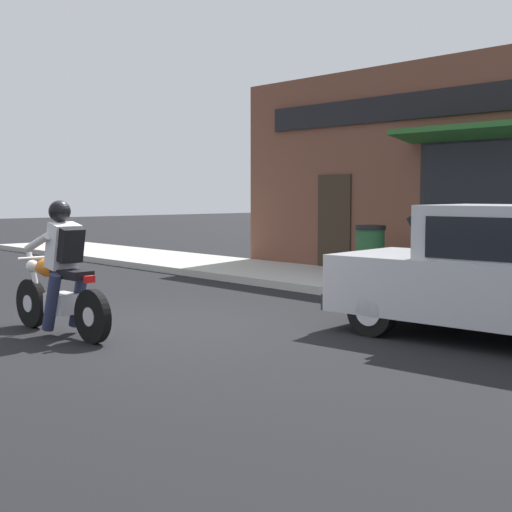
{
  "coord_description": "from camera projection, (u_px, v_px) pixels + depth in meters",
  "views": [
    {
      "loc": [
        -5.06,
        -7.59,
        1.7
      ],
      "look_at": [
        0.67,
        -1.26,
        0.95
      ],
      "focal_mm": 50.0,
      "sensor_mm": 36.0,
      "label": 1
    }
  ],
  "objects": [
    {
      "name": "ground_plane",
      "position": [
        152.0,
        326.0,
        9.14
      ],
      "size": [
        80.0,
        80.0,
        0.0
      ],
      "primitive_type": "plane",
      "color": "black"
    },
    {
      "name": "sidewalk_curb",
      "position": [
        272.0,
        273.0,
        14.67
      ],
      "size": [
        2.6,
        22.0,
        0.14
      ],
      "primitive_type": "cube",
      "color": "#ADAAA3",
      "rests_on": "ground"
    },
    {
      "name": "trash_bin",
      "position": [
        370.0,
        252.0,
        13.1
      ],
      "size": [
        0.56,
        0.56,
        0.98
      ],
      "color": "#23512D",
      "rests_on": "sidewalk_curb"
    },
    {
      "name": "storefront_building",
      "position": [
        485.0,
        171.0,
        12.65
      ],
      "size": [
        1.25,
        11.89,
        4.2
      ],
      "color": "brown",
      "rests_on": "ground"
    },
    {
      "name": "car_hatchback",
      "position": [
        501.0,
        275.0,
        8.16
      ],
      "size": [
        2.06,
        3.94,
        1.57
      ],
      "color": "black",
      "rests_on": "ground"
    },
    {
      "name": "motorcycle_with_rider",
      "position": [
        61.0,
        279.0,
        8.52
      ],
      "size": [
        0.58,
        2.02,
        1.62
      ],
      "color": "black",
      "rests_on": "ground"
    }
  ]
}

